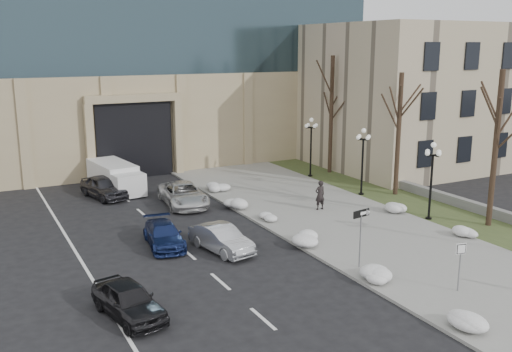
{
  "coord_description": "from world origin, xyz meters",
  "views": [
    {
      "loc": [
        -16.07,
        -11.68,
        10.26
      ],
      "look_at": [
        -2.4,
        14.39,
        3.5
      ],
      "focal_mm": 40.0,
      "sensor_mm": 36.0,
      "label": 1
    }
  ],
  "objects_px": {
    "car_a": "(129,300)",
    "lamppost_c": "(363,153)",
    "one_way_sign": "(364,220)",
    "car_c": "(164,235)",
    "lamppost_b": "(432,171)",
    "car_e": "(104,187)",
    "box_truck": "(116,178)",
    "car_b": "(221,239)",
    "pedestrian": "(320,195)",
    "keep_sign": "(460,257)",
    "car_d": "(183,194)",
    "lamppost_d": "(311,139)"
  },
  "relations": [
    {
      "from": "car_a",
      "to": "lamppost_c",
      "type": "height_order",
      "value": "lamppost_c"
    },
    {
      "from": "one_way_sign",
      "to": "lamppost_c",
      "type": "height_order",
      "value": "lamppost_c"
    },
    {
      "from": "car_c",
      "to": "lamppost_b",
      "type": "distance_m",
      "value": 16.0
    },
    {
      "from": "car_e",
      "to": "box_truck",
      "type": "relative_size",
      "value": 0.7
    },
    {
      "from": "car_b",
      "to": "pedestrian",
      "type": "relative_size",
      "value": 2.18
    },
    {
      "from": "keep_sign",
      "to": "car_a",
      "type": "bearing_deg",
      "value": 173.46
    },
    {
      "from": "one_way_sign",
      "to": "car_d",
      "type": "bearing_deg",
      "value": 93.79
    },
    {
      "from": "box_truck",
      "to": "lamppost_d",
      "type": "relative_size",
      "value": 1.35
    },
    {
      "from": "car_d",
      "to": "keep_sign",
      "type": "relative_size",
      "value": 2.38
    },
    {
      "from": "pedestrian",
      "to": "car_a",
      "type": "bearing_deg",
      "value": 31.71
    },
    {
      "from": "box_truck",
      "to": "pedestrian",
      "type": "bearing_deg",
      "value": -55.14
    },
    {
      "from": "box_truck",
      "to": "one_way_sign",
      "type": "xyz_separation_m",
      "value": [
        6.51,
        -20.17,
        1.44
      ]
    },
    {
      "from": "car_e",
      "to": "car_b",
      "type": "bearing_deg",
      "value": -91.61
    },
    {
      "from": "car_a",
      "to": "pedestrian",
      "type": "xyz_separation_m",
      "value": [
        14.6,
        8.61,
        0.37
      ]
    },
    {
      "from": "keep_sign",
      "to": "lamppost_b",
      "type": "bearing_deg",
      "value": 64.51
    },
    {
      "from": "box_truck",
      "to": "one_way_sign",
      "type": "distance_m",
      "value": 21.24
    },
    {
      "from": "box_truck",
      "to": "car_c",
      "type": "bearing_deg",
      "value": -100.13
    },
    {
      "from": "car_a",
      "to": "one_way_sign",
      "type": "bearing_deg",
      "value": -12.45
    },
    {
      "from": "car_b",
      "to": "lamppost_b",
      "type": "relative_size",
      "value": 0.86
    },
    {
      "from": "keep_sign",
      "to": "car_c",
      "type": "bearing_deg",
      "value": 140.78
    },
    {
      "from": "car_d",
      "to": "box_truck",
      "type": "height_order",
      "value": "box_truck"
    },
    {
      "from": "car_a",
      "to": "keep_sign",
      "type": "distance_m",
      "value": 13.65
    },
    {
      "from": "car_e",
      "to": "keep_sign",
      "type": "distance_m",
      "value": 24.59
    },
    {
      "from": "car_b",
      "to": "car_c",
      "type": "relative_size",
      "value": 0.97
    },
    {
      "from": "one_way_sign",
      "to": "car_a",
      "type": "bearing_deg",
      "value": 168.27
    },
    {
      "from": "lamppost_d",
      "to": "car_c",
      "type": "bearing_deg",
      "value": -147.45
    },
    {
      "from": "car_a",
      "to": "pedestrian",
      "type": "relative_size",
      "value": 2.16
    },
    {
      "from": "car_c",
      "to": "one_way_sign",
      "type": "distance_m",
      "value": 10.44
    },
    {
      "from": "car_b",
      "to": "lamppost_d",
      "type": "distance_m",
      "value": 18.0
    },
    {
      "from": "pedestrian",
      "to": "lamppost_d",
      "type": "bearing_deg",
      "value": -118.22
    },
    {
      "from": "lamppost_b",
      "to": "lamppost_d",
      "type": "distance_m",
      "value": 13.0
    },
    {
      "from": "car_d",
      "to": "car_c",
      "type": "bearing_deg",
      "value": -112.46
    },
    {
      "from": "box_truck",
      "to": "lamppost_d",
      "type": "distance_m",
      "value": 15.22
    },
    {
      "from": "car_b",
      "to": "one_way_sign",
      "type": "relative_size",
      "value": 1.41
    },
    {
      "from": "car_b",
      "to": "one_way_sign",
      "type": "xyz_separation_m",
      "value": [
        4.91,
        -5.17,
        1.73
      ]
    },
    {
      "from": "car_c",
      "to": "lamppost_d",
      "type": "bearing_deg",
      "value": 40.14
    },
    {
      "from": "lamppost_b",
      "to": "car_a",
      "type": "bearing_deg",
      "value": -168.49
    },
    {
      "from": "box_truck",
      "to": "keep_sign",
      "type": "xyz_separation_m",
      "value": [
        8.38,
        -24.27,
        0.69
      ]
    },
    {
      "from": "car_d",
      "to": "keep_sign",
      "type": "distance_m",
      "value": 19.11
    },
    {
      "from": "one_way_sign",
      "to": "lamppost_b",
      "type": "height_order",
      "value": "lamppost_b"
    },
    {
      "from": "keep_sign",
      "to": "car_b",
      "type": "bearing_deg",
      "value": 138.32
    },
    {
      "from": "car_a",
      "to": "keep_sign",
      "type": "bearing_deg",
      "value": -29.77
    },
    {
      "from": "car_c",
      "to": "box_truck",
      "type": "distance_m",
      "value": 12.89
    },
    {
      "from": "car_b",
      "to": "keep_sign",
      "type": "xyz_separation_m",
      "value": [
        6.78,
        -9.27,
        0.97
      ]
    },
    {
      "from": "car_a",
      "to": "car_d",
      "type": "height_order",
      "value": "car_d"
    },
    {
      "from": "keep_sign",
      "to": "lamppost_d",
      "type": "height_order",
      "value": "lamppost_d"
    },
    {
      "from": "car_c",
      "to": "car_d",
      "type": "relative_size",
      "value": 0.79
    },
    {
      "from": "car_a",
      "to": "car_c",
      "type": "distance_m",
      "value": 7.99
    },
    {
      "from": "box_truck",
      "to": "car_d",
      "type": "bearing_deg",
      "value": -70.72
    },
    {
      "from": "car_b",
      "to": "car_c",
      "type": "xyz_separation_m",
      "value": [
        -2.33,
        2.13,
        -0.06
      ]
    }
  ]
}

